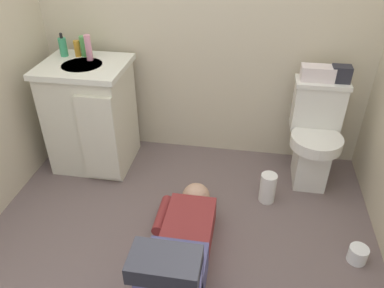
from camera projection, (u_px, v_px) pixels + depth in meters
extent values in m
cube|color=#695956|center=(178.00, 243.00, 2.35)|extent=(2.95, 3.13, 0.04)
cube|color=white|center=(311.00, 159.00, 2.74)|extent=(0.22, 0.30, 0.38)
cylinder|color=white|center=(316.00, 142.00, 2.59)|extent=(0.35, 0.35, 0.08)
cube|color=white|center=(318.00, 107.00, 2.65)|extent=(0.34, 0.17, 0.34)
cube|color=white|center=(323.00, 83.00, 2.55)|extent=(0.36, 0.19, 0.03)
cube|color=beige|center=(92.00, 118.00, 2.85)|extent=(0.56, 0.48, 0.78)
cube|color=silver|center=(83.00, 66.00, 2.62)|extent=(0.60, 0.52, 0.04)
cylinder|color=silver|center=(82.00, 68.00, 2.61)|extent=(0.28, 0.28, 0.05)
cube|color=beige|center=(99.00, 140.00, 2.63)|extent=(0.26, 0.03, 0.66)
cylinder|color=silver|center=(90.00, 50.00, 2.70)|extent=(0.02, 0.02, 0.10)
cube|color=maroon|center=(188.00, 234.00, 2.27)|extent=(0.29, 0.52, 0.17)
sphere|color=tan|center=(196.00, 197.00, 2.54)|extent=(0.19, 0.19, 0.19)
cube|color=#504F7E|center=(175.00, 273.00, 1.92)|extent=(0.31, 0.28, 0.20)
cube|color=#504F7E|center=(168.00, 281.00, 1.74)|extent=(0.31, 0.12, 0.32)
cube|color=black|center=(165.00, 264.00, 1.61)|extent=(0.31, 0.19, 0.09)
cylinder|color=maroon|center=(163.00, 215.00, 2.44)|extent=(0.08, 0.30, 0.08)
cube|color=silver|center=(318.00, 73.00, 2.52)|extent=(0.22, 0.11, 0.10)
cube|color=#26262D|center=(341.00, 74.00, 2.50)|extent=(0.12, 0.09, 0.11)
cylinder|color=#369662|center=(63.00, 47.00, 2.70)|extent=(0.06, 0.06, 0.13)
cylinder|color=black|center=(61.00, 36.00, 2.66)|extent=(0.02, 0.02, 0.04)
cylinder|color=gold|center=(77.00, 49.00, 2.70)|extent=(0.04, 0.04, 0.11)
cylinder|color=#50A550|center=(84.00, 46.00, 2.70)|extent=(0.06, 0.06, 0.14)
cylinder|color=pink|center=(88.00, 48.00, 2.62)|extent=(0.04, 0.04, 0.18)
cylinder|color=white|center=(268.00, 188.00, 2.60)|extent=(0.11, 0.11, 0.22)
cylinder|color=white|center=(358.00, 254.00, 2.19)|extent=(0.11, 0.11, 0.10)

